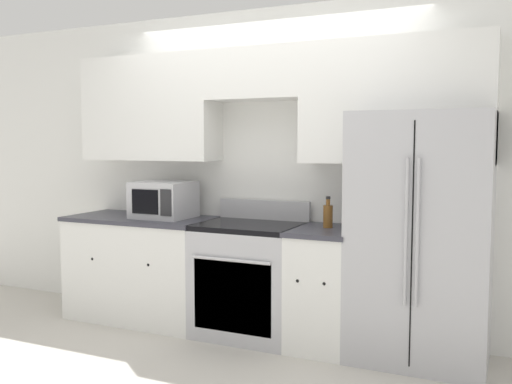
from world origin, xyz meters
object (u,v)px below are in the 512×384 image
refrigerator (420,237)px  microwave (164,200)px  bottle (328,215)px  oven_range (250,279)px

refrigerator → microwave: size_ratio=3.77×
refrigerator → bottle: 0.68m
oven_range → microwave: 1.00m
oven_range → bottle: (0.62, 0.06, 0.53)m
oven_range → refrigerator: (1.29, 0.04, 0.41)m
microwave → bottle: microwave is taller
oven_range → refrigerator: 1.36m
refrigerator → microwave: bearing=-179.7°
microwave → refrigerator: bearing=0.3°
microwave → bottle: 1.43m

